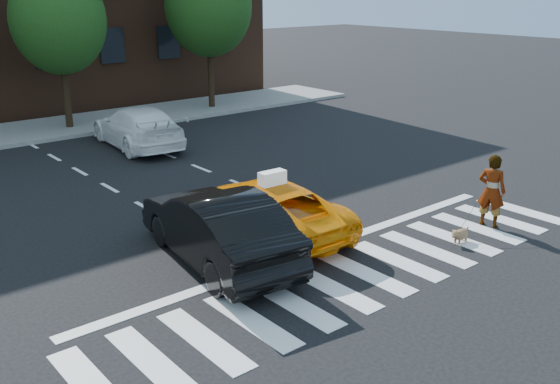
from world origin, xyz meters
The scene contains 11 objects.
ground centered at (0.00, 0.00, 0.00)m, with size 120.00×120.00×0.00m, color black.
crosswalk centered at (0.00, 0.00, 0.01)m, with size 13.00×2.40×0.01m, color silver.
stop_line centered at (0.00, 1.60, 0.01)m, with size 12.00×0.30×0.01m, color silver.
sidewalk_far centered at (0.00, 17.50, 0.07)m, with size 30.00×4.00×0.15m, color slate.
tree_mid centered at (0.53, 17.00, 4.85)m, with size 3.69×3.69×7.10m.
taxi centered at (-0.24, 3.01, 0.65)m, with size 2.17×4.71×1.31m, color orange.
black_sedan centered at (-2.00, 2.50, 0.80)m, with size 1.70×4.86×1.60m, color black.
white_suv centered at (1.40, 12.73, 0.74)m, with size 2.07×5.10×1.48m, color white.
woman centered at (4.36, -0.07, 0.92)m, with size 0.67×0.44×1.83m, color #999999.
dog centered at (2.88, -0.26, 0.21)m, with size 0.64×0.26×0.36m.
taxi_sign centered at (-0.24, 2.81, 1.47)m, with size 0.65×0.28×0.32m, color white.
Camera 1 is at (-8.88, -7.92, 5.74)m, focal length 40.00 mm.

